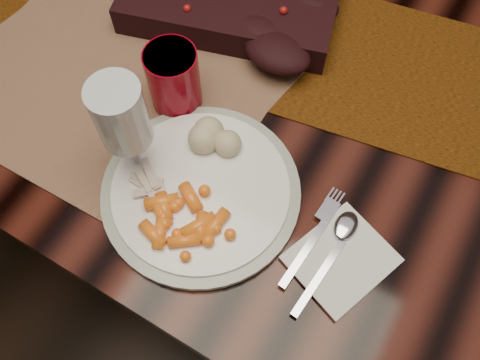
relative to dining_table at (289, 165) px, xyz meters
The scene contains 14 objects.
floor 0.38m from the dining_table, ahead, with size 5.00×5.00×0.00m, color black.
dining_table is the anchor object (origin of this frame).
table_runner 0.38m from the dining_table, 153.90° to the left, with size 1.50×0.31×0.00m, color #36240D.
placemat_main 0.51m from the dining_table, 137.56° to the right, with size 0.50×0.37×0.00m, color brown.
placemat_second 0.49m from the dining_table, 148.85° to the right, with size 0.49×0.36×0.00m, color brown.
dinner_plate 0.49m from the dining_table, 94.93° to the right, with size 0.30×0.30×0.02m, color white.
baby_carrots 0.54m from the dining_table, 92.85° to the right, with size 0.12×0.10×0.02m, color orange, non-canonical shape.
mashed_potatoes 0.49m from the dining_table, 99.33° to the right, with size 0.09×0.08×0.05m, color #BDB28E, non-canonical shape.
turkey_shreds 0.53m from the dining_table, 105.70° to the right, with size 0.07×0.06×0.02m, color beige, non-canonical shape.
napkin 0.52m from the dining_table, 55.64° to the right, with size 0.12×0.13×0.00m, color white.
fork 0.51m from the dining_table, 62.84° to the right, with size 0.02×0.15×0.00m, color silver, non-canonical shape.
spoon 0.53m from the dining_table, 58.97° to the right, with size 0.03×0.16×0.00m, color #BBBAC2, non-canonical shape.
red_cup 0.50m from the dining_table, 129.54° to the right, with size 0.08×0.08×0.11m, color maroon.
wine_glass 0.58m from the dining_table, 112.78° to the right, with size 0.07×0.07×0.20m, color #B8BDC1, non-canonical shape.
Camera 1 is at (0.19, -0.55, 1.45)m, focal length 38.00 mm.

